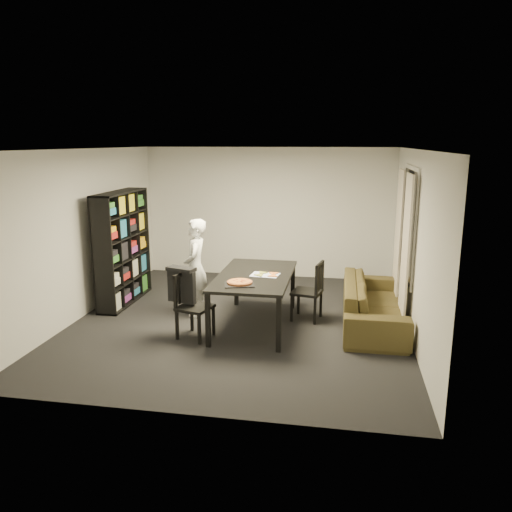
% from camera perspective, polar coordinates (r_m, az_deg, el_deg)
% --- Properties ---
extents(room, '(5.01, 5.51, 2.61)m').
position_cam_1_polar(room, '(7.42, -1.86, 2.03)').
color(room, black).
rests_on(room, ground).
extents(window_pane, '(0.02, 1.40, 1.60)m').
position_cam_1_polar(window_pane, '(7.89, 17.06, 3.59)').
color(window_pane, black).
rests_on(window_pane, room).
extents(window_frame, '(0.03, 1.52, 1.72)m').
position_cam_1_polar(window_frame, '(7.89, 17.03, 3.59)').
color(window_frame, white).
rests_on(window_frame, room).
extents(curtain_left, '(0.03, 0.70, 2.25)m').
position_cam_1_polar(curtain_left, '(7.43, 16.70, 0.32)').
color(curtain_left, beige).
rests_on(curtain_left, room).
extents(curtain_right, '(0.03, 0.70, 2.25)m').
position_cam_1_polar(curtain_right, '(8.45, 15.93, 1.84)').
color(curtain_right, beige).
rests_on(curtain_right, room).
extents(bookshelf, '(0.35, 1.50, 1.90)m').
position_cam_1_polar(bookshelf, '(8.73, -15.00, 0.91)').
color(bookshelf, black).
rests_on(bookshelf, room).
extents(dining_table, '(1.06, 1.91, 0.79)m').
position_cam_1_polar(dining_table, '(7.37, -0.13, -2.64)').
color(dining_table, black).
rests_on(dining_table, room).
extents(chair_left, '(0.54, 0.54, 0.93)m').
position_cam_1_polar(chair_left, '(7.08, -7.60, -5.08)').
color(chair_left, black).
rests_on(chair_left, room).
extents(chair_right, '(0.50, 0.50, 0.92)m').
position_cam_1_polar(chair_right, '(7.71, 6.47, -3.57)').
color(chair_right, black).
rests_on(chair_right, room).
extents(draped_jacket, '(0.44, 0.29, 0.51)m').
position_cam_1_polar(draped_jacket, '(7.08, -8.50, -3.11)').
color(draped_jacket, black).
rests_on(draped_jacket, chair_left).
extents(person, '(0.46, 0.62, 1.54)m').
position_cam_1_polar(person, '(7.91, -6.93, -1.32)').
color(person, white).
rests_on(person, room).
extents(baking_tray, '(0.47, 0.42, 0.01)m').
position_cam_1_polar(baking_tray, '(6.83, -1.93, -3.25)').
color(baking_tray, black).
rests_on(baking_tray, dining_table).
extents(pepperoni_pizza, '(0.35, 0.35, 0.03)m').
position_cam_1_polar(pepperoni_pizza, '(6.86, -1.88, -3.00)').
color(pepperoni_pizza, brown).
rests_on(pepperoni_pizza, dining_table).
extents(kitchen_towel, '(0.43, 0.34, 0.01)m').
position_cam_1_polar(kitchen_towel, '(7.31, 1.04, -2.17)').
color(kitchen_towel, white).
rests_on(kitchen_towel, dining_table).
extents(pizza_slices, '(0.45, 0.42, 0.01)m').
position_cam_1_polar(pizza_slices, '(7.31, 1.25, -2.09)').
color(pizza_slices, gold).
rests_on(pizza_slices, dining_table).
extents(sofa, '(0.89, 2.28, 0.66)m').
position_cam_1_polar(sofa, '(7.74, 13.30, -5.25)').
color(sofa, '#3A2C17').
rests_on(sofa, room).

